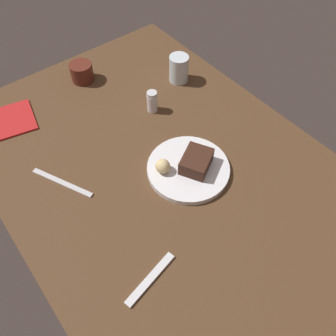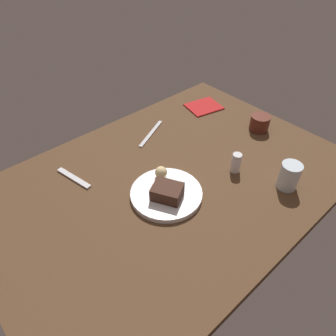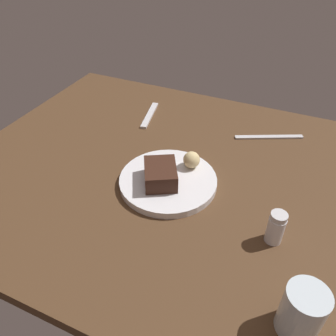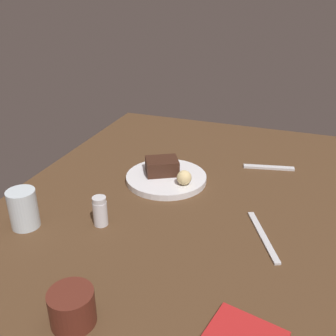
% 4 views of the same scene
% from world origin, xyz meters
% --- Properties ---
extents(dining_table, '(1.20, 0.84, 0.03)m').
position_xyz_m(dining_table, '(0.00, 0.00, 0.01)').
color(dining_table, '#4C331E').
rests_on(dining_table, ground).
extents(dessert_plate, '(0.23, 0.23, 0.02)m').
position_xyz_m(dessert_plate, '(-0.06, -0.05, 0.04)').
color(dessert_plate, silver).
rests_on(dessert_plate, dining_table).
extents(chocolate_cake_slice, '(0.11, 0.11, 0.04)m').
position_xyz_m(chocolate_cake_slice, '(-0.07, -0.06, 0.07)').
color(chocolate_cake_slice, '#381E14').
rests_on(chocolate_cake_slice, dessert_plate).
extents(bread_roll, '(0.04, 0.04, 0.04)m').
position_xyz_m(bread_roll, '(-0.03, 0.02, 0.07)').
color(bread_roll, '#DBC184').
rests_on(bread_roll, dessert_plate).
extents(salt_shaker, '(0.03, 0.03, 0.07)m').
position_xyz_m(salt_shaker, '(0.19, -0.12, 0.07)').
color(salt_shaker, silver).
rests_on(salt_shaker, dining_table).
extents(water_glass, '(0.06, 0.06, 0.09)m').
position_xyz_m(water_glass, '(0.26, -0.28, 0.08)').
color(water_glass, silver).
rests_on(water_glass, dining_table).
extents(coffee_cup, '(0.08, 0.08, 0.06)m').
position_xyz_m(coffee_cup, '(0.46, -0.02, 0.06)').
color(coffee_cup, '#562319').
rests_on(coffee_cup, dining_table).
extents(dessert_spoon, '(0.05, 0.15, 0.01)m').
position_xyz_m(dessert_spoon, '(-0.24, 0.22, 0.03)').
color(dessert_spoon, silver).
rests_on(dessert_spoon, dining_table).
extents(butter_knife, '(0.18, 0.09, 0.01)m').
position_xyz_m(butter_knife, '(0.12, 0.25, 0.03)').
color(butter_knife, silver).
rests_on(butter_knife, dining_table).
extents(folded_napkin, '(0.17, 0.15, 0.01)m').
position_xyz_m(folded_napkin, '(0.42, 0.25, 0.03)').
color(folded_napkin, '#B21E1E').
rests_on(folded_napkin, dining_table).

